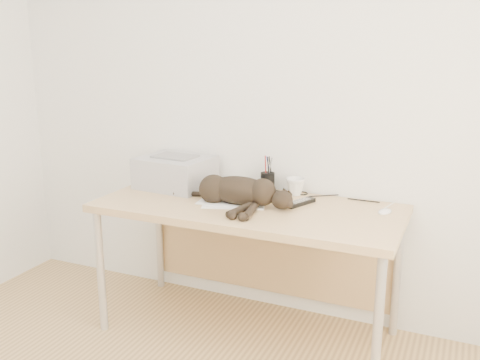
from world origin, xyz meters
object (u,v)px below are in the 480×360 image
at_px(mug, 295,187).
at_px(mouse, 385,210).
at_px(pen_cup, 268,182).
at_px(cat, 236,192).
at_px(printer, 176,172).
at_px(desk, 254,224).

xyz_separation_m(mug, mouse, (0.51, -0.12, -0.03)).
bearing_deg(mouse, pen_cup, -172.59).
bearing_deg(mouse, mug, -175.08).
height_order(cat, mouse, cat).
relative_size(printer, pen_cup, 2.08).
height_order(desk, cat, cat).
height_order(cat, pen_cup, pen_cup).
xyz_separation_m(printer, cat, (0.47, -0.18, -0.02)).
distance_m(desk, pen_cup, 0.28).
bearing_deg(mouse, desk, -155.64).
bearing_deg(cat, pen_cup, 77.70).
distance_m(pen_cup, mouse, 0.70).
relative_size(cat, pen_cup, 3.43).
height_order(desk, mouse, mouse).
xyz_separation_m(cat, mouse, (0.74, 0.17, -0.05)).
xyz_separation_m(printer, pen_cup, (0.53, 0.13, -0.03)).
xyz_separation_m(printer, mug, (0.70, 0.12, -0.04)).
distance_m(desk, mug, 0.32).
bearing_deg(mouse, printer, -161.85).
bearing_deg(pen_cup, printer, -166.68).
distance_m(desk, mouse, 0.70).
height_order(mug, mouse, mug).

